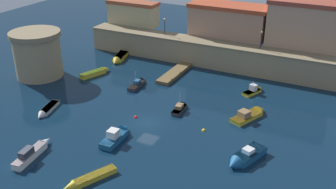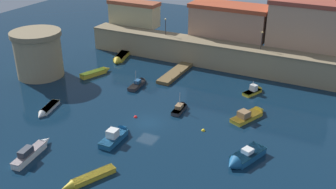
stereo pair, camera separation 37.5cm
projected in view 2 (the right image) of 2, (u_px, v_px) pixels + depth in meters
The scene contains 20 objects.
ground_plane at pixel (147, 123), 53.19m from camera, with size 130.81×130.81×0.00m, color #0C2338.
quay_wall at pixel (213, 54), 71.29m from camera, with size 49.23×4.14×4.50m.
old_town_backdrop at pixel (248, 21), 70.81m from camera, with size 44.75×6.24×8.08m.
fortress_tower at pixel (38, 54), 66.42m from camera, with size 8.30×8.30×7.79m.
pier_dock at pixel (175, 73), 68.31m from camera, with size 2.21×9.86×0.70m.
quay_lamp_0 at pixel (166, 24), 73.33m from camera, with size 0.32×0.32×3.12m.
quay_lamp_1 at pixel (262, 37), 65.93m from camera, with size 0.32×0.32×3.09m.
moored_boat_0 at pixel (97, 72), 68.34m from camera, with size 3.17×5.99×1.22m.
moored_boat_1 at pixel (32, 151), 46.07m from camera, with size 2.02×6.66×1.68m.
moored_boat_2 at pixel (180, 107), 56.49m from camera, with size 1.41×4.21×3.12m.
moored_boat_3 at pixel (243, 158), 45.00m from camera, with size 3.75×6.15×1.83m.
moored_boat_4 at pixel (139, 83), 64.33m from camera, with size 1.68×5.22×3.16m.
moored_boat_5 at pixel (121, 57), 75.09m from camera, with size 3.45×7.56×1.60m.
moored_boat_6 at pixel (251, 114), 54.55m from camera, with size 4.01×6.40×1.98m.
moored_boat_8 at pixel (86, 179), 41.76m from camera, with size 3.66×6.08×1.07m.
moored_boat_9 at pixel (117, 135), 49.49m from camera, with size 1.88×5.61×2.14m.
moored_boat_10 at pixel (46, 110), 55.96m from camera, with size 2.49×5.41×1.18m.
moored_boat_11 at pixel (255, 90), 61.63m from camera, with size 2.76×4.29×2.46m.
mooring_buoy_0 at pixel (203, 131), 51.37m from camera, with size 0.50×0.50×0.50m, color yellow.
mooring_buoy_1 at pixel (136, 117), 54.64m from camera, with size 0.50×0.50×0.50m, color red.
Camera 2 is at (23.53, -40.05, 26.33)m, focal length 42.47 mm.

